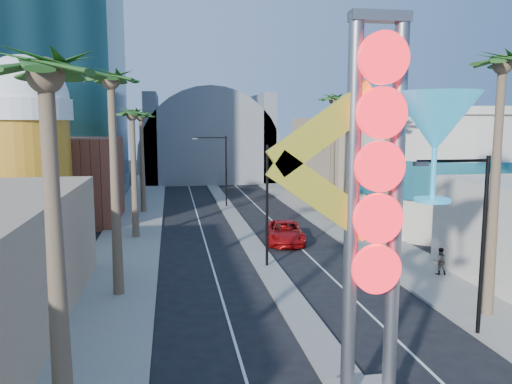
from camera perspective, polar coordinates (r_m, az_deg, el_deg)
name	(u,v)px	position (r m, az deg, el deg)	size (l,w,h in m)	color
sidewalk_west	(134,225)	(47.13, -13.75, -3.73)	(5.00, 100.00, 0.15)	gray
sidewalk_east	(333,219)	(49.50, 8.79, -3.05)	(5.00, 100.00, 0.15)	gray
median	(233,216)	(50.31, -2.64, -2.79)	(1.60, 84.00, 0.15)	gray
brick_filler_west	(64,181)	(50.37, -21.05, 1.22)	(10.00, 10.00, 8.00)	brown
filler_east	(351,159)	(63.21, 10.76, 3.76)	(10.00, 20.00, 10.00)	tan
beer_mug	(27,143)	(42.55, -24.73, 5.10)	(7.00, 7.00, 14.50)	#AC6416
turquoise_building	(443,170)	(47.77, 20.58, 2.42)	(16.60, 16.60, 10.60)	#C0B3A3
canopy	(208,154)	(83.45, -5.54, 4.35)	(22.00, 16.00, 22.00)	slate
neon_sign	(400,191)	(15.76, 16.16, 0.09)	(6.53, 2.60, 12.55)	gray
streetlight_0	(275,193)	(32.08, 2.24, -0.17)	(3.79, 0.25, 8.00)	black
streetlight_1	(221,164)	(55.53, -4.00, 3.21)	(3.79, 0.25, 8.00)	black
streetlight_2	(474,230)	(23.39, 23.65, -3.96)	(3.45, 0.25, 8.00)	black
palm_0	(47,99)	(13.43, -22.81, 9.73)	(2.40, 2.40, 11.70)	brown
palm_1	(111,95)	(27.28, -16.21, 10.64)	(2.40, 2.40, 12.70)	brown
palm_2	(132,122)	(41.19, -13.96, 7.80)	(2.40, 2.40, 11.20)	brown
palm_3	(141,122)	(53.17, -13.01, 7.79)	(2.40, 2.40, 11.20)	brown
palm_5	(502,81)	(25.96, 26.27, 11.29)	(2.40, 2.40, 13.20)	brown
palm_6	(389,115)	(36.34, 14.91, 8.50)	(2.40, 2.40, 11.70)	brown
palm_7	(334,107)	(47.54, 8.87, 9.53)	(2.40, 2.40, 12.70)	brown
red_pickup	(285,232)	(39.49, 3.31, -4.61)	(2.80, 6.08, 1.69)	#AC0D0E
pedestrian_b	(440,261)	(32.84, 20.26, -7.41)	(0.81, 0.63, 1.66)	gray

